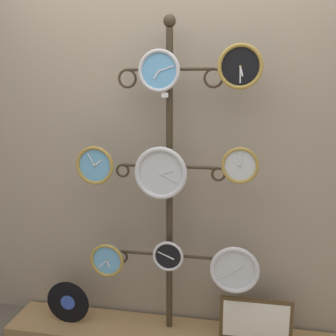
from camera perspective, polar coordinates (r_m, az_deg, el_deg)
name	(u,v)px	position (r m, az deg, el deg)	size (l,w,h in m)	color
shop_wall	(174,128)	(2.60, 0.86, 5.84)	(4.40, 0.04, 2.80)	gray
low_shelf	(168,335)	(2.86, -0.04, -23.05)	(2.20, 0.36, 0.06)	#9E7A4C
display_stand	(169,219)	(2.56, 0.21, -7.38)	(0.75, 0.34, 2.08)	#382D1E
clock_top_center	(159,71)	(2.35, -1.29, 13.93)	(0.25, 0.04, 0.25)	#60A8DB
clock_top_right	(240,67)	(2.30, 10.45, 14.28)	(0.26, 0.04, 0.26)	black
clock_middle_left	(95,165)	(2.52, -10.54, 0.39)	(0.25, 0.04, 0.25)	#60A8DB
clock_middle_center	(161,173)	(2.40, -1.06, -0.74)	(0.33, 0.04, 0.33)	silver
clock_middle_right	(240,165)	(2.34, 10.40, 0.38)	(0.22, 0.04, 0.22)	silver
clock_bottom_left	(107,260)	(2.67, -8.83, -13.07)	(0.23, 0.04, 0.23)	#60A8DB
clock_bottom_center	(168,256)	(2.55, 0.03, -12.64)	(0.20, 0.04, 0.20)	black
clock_bottom_right	(235,270)	(2.52, 9.64, -14.36)	(0.30, 0.04, 0.30)	silver
vinyl_record	(68,302)	(2.93, -14.32, -18.37)	(0.30, 0.01, 0.30)	black
picture_frame	(256,320)	(2.74, 12.60, -20.71)	(0.46, 0.02, 0.29)	#4C381E
price_tag_upper	(165,95)	(2.34, -0.46, 10.54)	(0.04, 0.00, 0.03)	white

